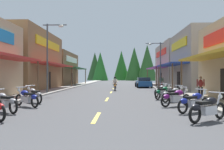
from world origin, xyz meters
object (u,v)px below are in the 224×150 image
at_px(motorcycle_parked_left_1, 4,101).
at_px(motorcycle_parked_right_1, 194,102).
at_px(streetlamp_left, 51,48).
at_px(motorcycle_parked_right_3, 173,94).
at_px(motorcycle_parked_right_0, 208,108).
at_px(rider_cruising_lead, 115,85).
at_px(motorcycle_parked_left_3, 34,95).
at_px(motorcycle_parked_left_2, 27,97).
at_px(parked_car_curbside, 143,82).
at_px(motorcycle_parked_right_2, 176,97).
at_px(pedestrian_waiting, 161,81).
at_px(pedestrian_by_shop, 201,86).
at_px(motorcycle_parked_right_4, 163,92).
at_px(streetlamp_right, 158,58).
at_px(motorcycle_parked_right_5, 161,90).

bearing_deg(motorcycle_parked_left_1, motorcycle_parked_right_1, -144.22).
relative_size(streetlamp_left, motorcycle_parked_right_3, 3.59).
distance_m(motorcycle_parked_right_0, rider_cruising_lead, 17.21).
xyz_separation_m(motorcycle_parked_right_0, motorcycle_parked_left_3, (-8.38, 5.31, 0.00)).
bearing_deg(motorcycle_parked_left_2, parked_car_curbside, -76.32).
bearing_deg(motorcycle_parked_right_2, pedestrian_waiting, 51.36).
relative_size(motorcycle_parked_left_3, pedestrian_by_shop, 0.99).
distance_m(motorcycle_parked_right_4, motorcycle_parked_left_2, 9.00).
bearing_deg(pedestrian_by_shop, streetlamp_left, 77.99).
xyz_separation_m(motorcycle_parked_right_3, motorcycle_parked_left_3, (-8.53, -0.75, 0.00)).
relative_size(motorcycle_parked_right_2, motorcycle_parked_left_1, 1.02).
distance_m(motorcycle_parked_left_3, rider_cruising_lead, 12.38).
height_order(streetlamp_right, motorcycle_parked_right_1, streetlamp_right).
distance_m(motorcycle_parked_right_1, pedestrian_by_shop, 7.17).
bearing_deg(motorcycle_parked_left_1, motorcycle_parked_right_3, -118.98).
xyz_separation_m(motorcycle_parked_right_2, rider_cruising_lead, (-3.58, 12.79, 0.17)).
relative_size(streetlamp_left, motorcycle_parked_right_4, 3.80).
relative_size(motorcycle_parked_left_2, pedestrian_by_shop, 1.13).
distance_m(streetlamp_right, motorcycle_parked_right_0, 19.54).
xyz_separation_m(pedestrian_by_shop, pedestrian_waiting, (-0.87, 11.43, 0.04)).
xyz_separation_m(motorcycle_parked_right_1, motorcycle_parked_left_2, (-8.22, 1.59, 0.00)).
relative_size(motorcycle_parked_left_1, motorcycle_parked_left_2, 1.02).
relative_size(motorcycle_parked_left_2, pedestrian_waiting, 1.08).
distance_m(streetlamp_right, pedestrian_by_shop, 11.05).
relative_size(rider_cruising_lead, pedestrian_by_shop, 1.34).
distance_m(streetlamp_left, streetlamp_right, 12.86).
bearing_deg(motorcycle_parked_left_3, pedestrian_waiting, -79.67).
xyz_separation_m(motorcycle_parked_right_4, pedestrian_by_shop, (2.86, 0.84, 0.43)).
bearing_deg(streetlamp_left, motorcycle_parked_right_0, -52.02).
distance_m(motorcycle_parked_right_1, motorcycle_parked_right_4, 5.83).
height_order(streetlamp_right, pedestrian_waiting, streetlamp_right).
distance_m(motorcycle_parked_right_2, motorcycle_parked_right_4, 3.81).
bearing_deg(pedestrian_waiting, parked_car_curbside, 46.42).
relative_size(motorcycle_parked_left_1, rider_cruising_lead, 0.86).
distance_m(motorcycle_parked_left_3, parked_car_curbside, 20.25).
relative_size(motorcycle_parked_right_2, motorcycle_parked_right_4, 1.13).
relative_size(motorcycle_parked_left_1, pedestrian_by_shop, 1.15).
height_order(motorcycle_parked_right_3, motorcycle_parked_right_4, same).
xyz_separation_m(rider_cruising_lead, parked_car_curbside, (3.78, 6.94, 0.03)).
height_order(streetlamp_left, motorcycle_parked_right_0, streetlamp_left).
bearing_deg(motorcycle_parked_right_0, pedestrian_waiting, 48.85).
bearing_deg(streetlamp_left, motorcycle_parked_right_4, -24.77).
bearing_deg(motorcycle_parked_right_5, motorcycle_parked_right_4, -148.55).
distance_m(streetlamp_right, motorcycle_parked_left_1, 20.27).
relative_size(motorcycle_parked_left_3, pedestrian_waiting, 0.95).
bearing_deg(streetlamp_right, motorcycle_parked_right_3, -94.80).
relative_size(streetlamp_right, pedestrian_by_shop, 3.52).
relative_size(motorcycle_parked_right_2, motorcycle_parked_left_3, 1.19).
bearing_deg(motorcycle_parked_left_2, motorcycle_parked_left_3, -44.97).
bearing_deg(motorcycle_parked_right_1, motorcycle_parked_right_0, -128.72).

